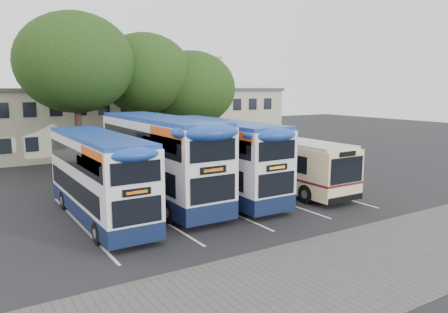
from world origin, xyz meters
TOP-DOWN VIEW (x-y plane):
  - ground at (0.00, 0.00)m, footprint 120.00×120.00m
  - paving_strip at (-2.00, -5.00)m, footprint 40.00×6.00m
  - bay_lines at (-3.75, 5.00)m, footprint 14.12×11.00m
  - depot_building at (0.00, 26.99)m, footprint 32.40×8.40m
  - lamp_post at (6.00, 19.97)m, footprint 0.25×1.05m
  - tree_left at (-7.62, 17.32)m, footprint 8.35×8.35m
  - tree_mid at (-2.07, 18.22)m, footprint 7.49×7.49m
  - tree_right at (2.04, 18.06)m, footprint 7.41×7.41m
  - bus_dd_left at (-9.71, 5.32)m, footprint 2.40×9.89m
  - bus_dd_mid at (-5.94, 6.76)m, footprint 2.75×11.33m
  - bus_dd_right at (-2.62, 6.12)m, footprint 2.57×10.62m
  - bus_single at (1.89, 5.95)m, footprint 2.70×10.59m

SIDE VIEW (x-z plane):
  - ground at x=0.00m, z-range 0.00..0.00m
  - paving_strip at x=-2.00m, z-range 0.00..0.01m
  - bay_lines at x=-3.75m, z-range 0.00..0.01m
  - bus_single at x=1.89m, z-range 0.21..3.37m
  - bus_dd_left at x=-9.71m, z-range 0.21..4.33m
  - bus_dd_right at x=-2.62m, z-range 0.23..4.65m
  - bus_dd_mid at x=-5.94m, z-range 0.24..4.96m
  - depot_building at x=0.00m, z-range 0.05..6.25m
  - lamp_post at x=6.00m, z-range 0.55..9.61m
  - tree_right at x=2.04m, z-range 1.51..10.84m
  - tree_mid at x=-2.07m, z-range 2.07..12.61m
  - tree_left at x=-7.62m, z-range 2.21..13.76m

